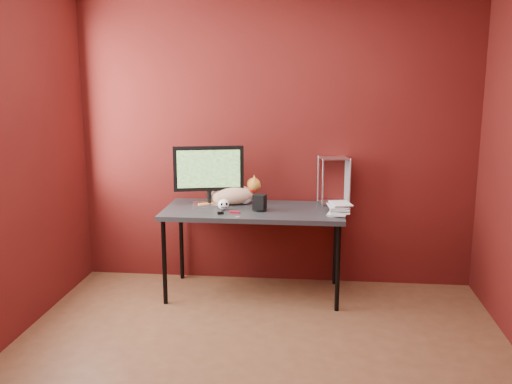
# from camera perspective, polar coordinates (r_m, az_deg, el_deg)

# --- Properties ---
(room) EXTENTS (3.52, 3.52, 2.61)m
(room) POSITION_cam_1_polar(r_m,az_deg,el_deg) (3.30, -0.20, 4.52)
(room) COLOR #58331E
(room) RESTS_ON ground
(desk) EXTENTS (1.50, 0.70, 0.75)m
(desk) POSITION_cam_1_polar(r_m,az_deg,el_deg) (4.79, -0.23, -2.28)
(desk) COLOR black
(desk) RESTS_ON ground
(monitor) EXTENTS (0.59, 0.25, 0.51)m
(monitor) POSITION_cam_1_polar(r_m,az_deg,el_deg) (4.85, -4.75, 1.93)
(monitor) COLOR silver
(monitor) RESTS_ON desk
(cat) EXTENTS (0.52, 0.27, 0.26)m
(cat) POSITION_cam_1_polar(r_m,az_deg,el_deg) (4.93, -2.31, -0.23)
(cat) COLOR orange
(cat) RESTS_ON desk
(skull_mug) EXTENTS (0.09, 0.10, 0.09)m
(skull_mug) POSITION_cam_1_polar(r_m,az_deg,el_deg) (4.74, -3.27, -1.26)
(skull_mug) COLOR white
(skull_mug) RESTS_ON desk
(speaker) EXTENTS (0.12, 0.12, 0.14)m
(speaker) POSITION_cam_1_polar(r_m,az_deg,el_deg) (4.70, 0.37, -1.14)
(speaker) COLOR black
(speaker) RESTS_ON desk
(book_stack) EXTENTS (0.20, 0.24, 1.03)m
(book_stack) POSITION_cam_1_polar(r_m,az_deg,el_deg) (4.56, 7.54, 4.16)
(book_stack) COLOR beige
(book_stack) RESTS_ON desk
(wire_rack) EXTENTS (0.27, 0.24, 0.41)m
(wire_rack) POSITION_cam_1_polar(r_m,az_deg,el_deg) (4.98, 7.79, 1.16)
(wire_rack) COLOR silver
(wire_rack) RESTS_ON desk
(pocket_knife) EXTENTS (0.08, 0.03, 0.02)m
(pocket_knife) POSITION_cam_1_polar(r_m,az_deg,el_deg) (4.64, -2.13, -2.02)
(pocket_knife) COLOR maroon
(pocket_knife) RESTS_ON desk
(black_gadget) EXTENTS (0.06, 0.05, 0.02)m
(black_gadget) POSITION_cam_1_polar(r_m,az_deg,el_deg) (4.60, -3.58, -2.09)
(black_gadget) COLOR black
(black_gadget) RESTS_ON desk
(washer) EXTENTS (0.04, 0.04, 0.00)m
(washer) POSITION_cam_1_polar(r_m,az_deg,el_deg) (4.51, -1.81, -2.49)
(washer) COLOR silver
(washer) RESTS_ON desk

